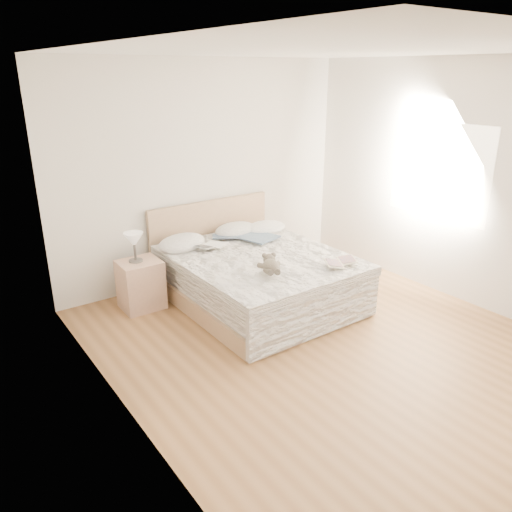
% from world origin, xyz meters
% --- Properties ---
extents(floor, '(4.00, 4.50, 0.00)m').
position_xyz_m(floor, '(0.00, 0.00, 0.00)').
color(floor, brown).
rests_on(floor, ground).
extents(ceiling, '(4.00, 4.50, 0.00)m').
position_xyz_m(ceiling, '(0.00, 0.00, 2.70)').
color(ceiling, white).
rests_on(ceiling, ground).
extents(wall_back, '(4.00, 0.02, 2.70)m').
position_xyz_m(wall_back, '(0.00, 2.25, 1.35)').
color(wall_back, silver).
rests_on(wall_back, ground).
extents(wall_left, '(0.02, 4.50, 2.70)m').
position_xyz_m(wall_left, '(-2.00, 0.00, 1.35)').
color(wall_left, silver).
rests_on(wall_left, ground).
extents(wall_right, '(0.02, 4.50, 2.70)m').
position_xyz_m(wall_right, '(2.00, 0.00, 1.35)').
color(wall_right, silver).
rests_on(wall_right, ground).
extents(window, '(0.02, 1.30, 1.10)m').
position_xyz_m(window, '(1.99, 0.30, 1.45)').
color(window, white).
rests_on(window, wall_right).
extents(bed, '(1.72, 2.14, 1.00)m').
position_xyz_m(bed, '(0.00, 1.19, 0.31)').
color(bed, tan).
rests_on(bed, floor).
extents(nightstand, '(0.46, 0.41, 0.56)m').
position_xyz_m(nightstand, '(-1.15, 1.80, 0.28)').
color(nightstand, tan).
rests_on(nightstand, floor).
extents(table_lamp, '(0.25, 0.25, 0.33)m').
position_xyz_m(table_lamp, '(-1.18, 1.82, 0.80)').
color(table_lamp, '#4A4440').
rests_on(table_lamp, nightstand).
extents(pillow_left, '(0.74, 0.62, 0.19)m').
position_xyz_m(pillow_left, '(-0.58, 1.87, 0.64)').
color(pillow_left, white).
rests_on(pillow_left, bed).
extents(pillow_middle, '(0.65, 0.51, 0.18)m').
position_xyz_m(pillow_middle, '(0.22, 1.93, 0.64)').
color(pillow_middle, silver).
rests_on(pillow_middle, bed).
extents(pillow_right, '(0.57, 0.42, 0.16)m').
position_xyz_m(pillow_right, '(0.59, 1.78, 0.64)').
color(pillow_right, white).
rests_on(pillow_right, bed).
extents(blouse, '(0.76, 0.78, 0.02)m').
position_xyz_m(blouse, '(0.29, 1.63, 0.63)').
color(blouse, '#3F546D').
rests_on(blouse, bed).
extents(photo_book, '(0.39, 0.35, 0.02)m').
position_xyz_m(photo_book, '(-0.36, 1.61, 0.63)').
color(photo_book, white).
rests_on(photo_book, bed).
extents(childrens_book, '(0.46, 0.41, 0.02)m').
position_xyz_m(childrens_book, '(0.51, 0.35, 0.63)').
color(childrens_book, beige).
rests_on(childrens_book, bed).
extents(teddy_bear, '(0.31, 0.36, 0.16)m').
position_xyz_m(teddy_bear, '(-0.27, 0.54, 0.65)').
color(teddy_bear, '#615849').
rests_on(teddy_bear, bed).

